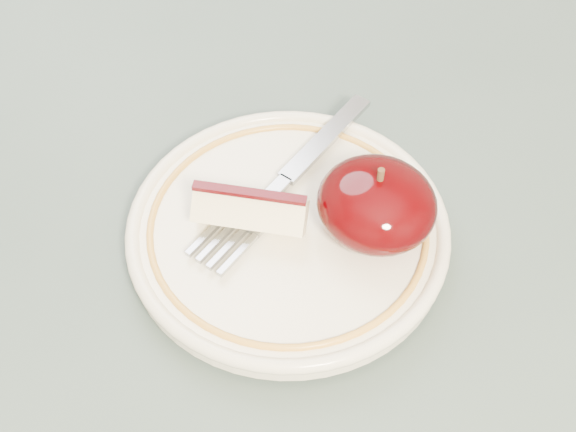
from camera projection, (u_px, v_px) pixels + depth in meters
The scene contains 5 objects.
table at pixel (330, 363), 0.54m from camera, with size 0.90×0.90×0.75m.
plate at pixel (288, 230), 0.49m from camera, with size 0.20×0.20×0.02m.
apple_half at pixel (377, 204), 0.46m from camera, with size 0.07×0.07×0.05m.
apple_wedge at pixel (250, 210), 0.47m from camera, with size 0.07×0.05×0.03m.
fork at pixel (285, 180), 0.50m from camera, with size 0.03×0.17×0.00m.
Camera 1 is at (0.11, -0.23, 1.15)m, focal length 50.00 mm.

